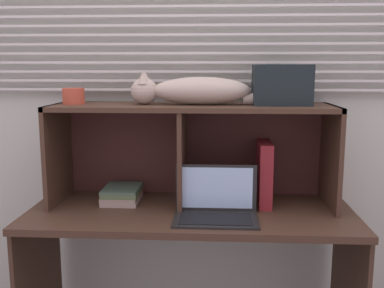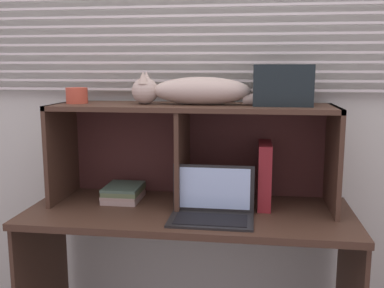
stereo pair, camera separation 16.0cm
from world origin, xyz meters
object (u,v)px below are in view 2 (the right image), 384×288
object	(u,v)px
binder_upright	(264,175)
storage_box	(282,85)
small_basket	(77,96)
laptop	(212,208)
book_stack	(124,193)
cat	(195,91)

from	to	relation	value
binder_upright	storage_box	world-z (taller)	storage_box
small_basket	laptop	bearing A→B (deg)	-17.16
book_stack	small_basket	distance (m)	0.51
laptop	storage_box	distance (m)	0.62
laptop	binder_upright	distance (m)	0.32
laptop	binder_upright	world-z (taller)	binder_upright
small_basket	storage_box	bearing A→B (deg)	0.00
binder_upright	book_stack	distance (m)	0.68
cat	book_stack	size ratio (longest dim) A/B	3.60
small_basket	cat	bearing A→B (deg)	-0.00
book_stack	storage_box	distance (m)	0.90
book_stack	storage_box	size ratio (longest dim) A/B	0.82
small_basket	storage_box	world-z (taller)	storage_box
small_basket	storage_box	xyz separation A→B (m)	(0.95, 0.00, 0.05)
book_stack	small_basket	xyz separation A→B (m)	(-0.21, -0.00, 0.46)
cat	book_stack	xyz separation A→B (m)	(-0.35, 0.00, -0.49)
binder_upright	small_basket	size ratio (longest dim) A/B	2.94
cat	laptop	distance (m)	0.53
cat	small_basket	bearing A→B (deg)	180.00
binder_upright	small_basket	bearing A→B (deg)	180.00
book_stack	laptop	bearing A→B (deg)	-24.78
binder_upright	book_stack	size ratio (longest dim) A/B	1.41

